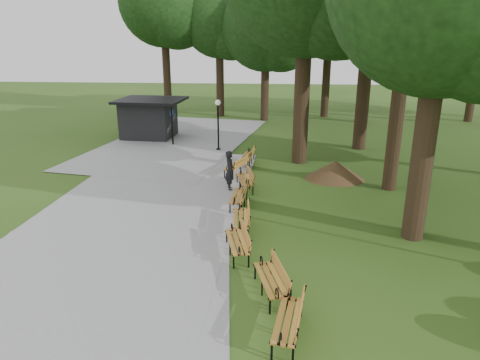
# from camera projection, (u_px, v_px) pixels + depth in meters

# --- Properties ---
(ground) EXTENTS (100.00, 100.00, 0.00)m
(ground) POSITION_uv_depth(u_px,v_px,m) (234.00, 241.00, 14.44)
(ground) COLOR #2A4D16
(ground) RESTS_ON ground
(path) EXTENTS (12.00, 38.00, 0.06)m
(path) POSITION_uv_depth(u_px,v_px,m) (142.00, 203.00, 17.57)
(path) COLOR gray
(path) RESTS_ON ground
(person) EXTENTS (0.58, 0.73, 1.75)m
(person) POSITION_uv_depth(u_px,v_px,m) (230.00, 171.00, 18.93)
(person) COLOR black
(person) RESTS_ON ground
(kiosk) EXTENTS (4.35, 3.86, 2.57)m
(kiosk) POSITION_uv_depth(u_px,v_px,m) (149.00, 118.00, 28.70)
(kiosk) COLOR black
(kiosk) RESTS_ON ground
(lamp_post) EXTENTS (0.32, 0.32, 2.96)m
(lamp_post) POSITION_uv_depth(u_px,v_px,m) (218.00, 114.00, 25.18)
(lamp_post) COLOR black
(lamp_post) RESTS_ON ground
(dirt_mound) EXTENTS (2.32, 2.32, 0.88)m
(dirt_mound) POSITION_uv_depth(u_px,v_px,m) (335.00, 170.00, 20.52)
(dirt_mound) COLOR #47301C
(dirt_mound) RESTS_ON ground
(bench_0) EXTENTS (0.92, 1.98, 0.88)m
(bench_0) POSITION_uv_depth(u_px,v_px,m) (288.00, 320.00, 9.68)
(bench_0) COLOR #B37429
(bench_0) RESTS_ON ground
(bench_1) EXTENTS (1.12, 2.00, 0.88)m
(bench_1) POSITION_uv_depth(u_px,v_px,m) (270.00, 280.00, 11.29)
(bench_1) COLOR #B37429
(bench_1) RESTS_ON ground
(bench_2) EXTENTS (1.06, 2.00, 0.88)m
(bench_2) POSITION_uv_depth(u_px,v_px,m) (237.00, 242.00, 13.37)
(bench_2) COLOR #B37429
(bench_2) RESTS_ON ground
(bench_3) EXTENTS (0.80, 1.95, 0.88)m
(bench_3) POSITION_uv_depth(u_px,v_px,m) (241.00, 218.00, 15.10)
(bench_3) COLOR #B37429
(bench_3) RESTS_ON ground
(bench_4) EXTENTS (0.74, 1.93, 0.88)m
(bench_4) POSITION_uv_depth(u_px,v_px,m) (239.00, 196.00, 17.19)
(bench_4) COLOR #B37429
(bench_4) RESTS_ON ground
(bench_5) EXTENTS (1.05, 1.99, 0.88)m
(bench_5) POSITION_uv_depth(u_px,v_px,m) (245.00, 180.00, 19.16)
(bench_5) COLOR #B37429
(bench_5) RESTS_ON ground
(bench_6) EXTENTS (1.29, 2.00, 0.88)m
(bench_6) POSITION_uv_depth(u_px,v_px,m) (236.00, 166.00, 21.19)
(bench_6) COLOR #B37429
(bench_6) RESTS_ON ground
(bench_7) EXTENTS (0.81, 1.95, 0.88)m
(bench_7) POSITION_uv_depth(u_px,v_px,m) (248.00, 156.00, 22.89)
(bench_7) COLOR #B37429
(bench_7) RESTS_ON ground
(lawn_tree_1) EXTENTS (5.46, 5.46, 10.46)m
(lawn_tree_1) POSITION_uv_depth(u_px,v_px,m) (410.00, 2.00, 16.93)
(lawn_tree_1) COLOR black
(lawn_tree_1) RESTS_ON ground
(tree_backdrop) EXTENTS (36.86, 9.60, 16.48)m
(tree_backdrop) POSITION_uv_depth(u_px,v_px,m) (354.00, 10.00, 32.92)
(tree_backdrop) COLOR black
(tree_backdrop) RESTS_ON ground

